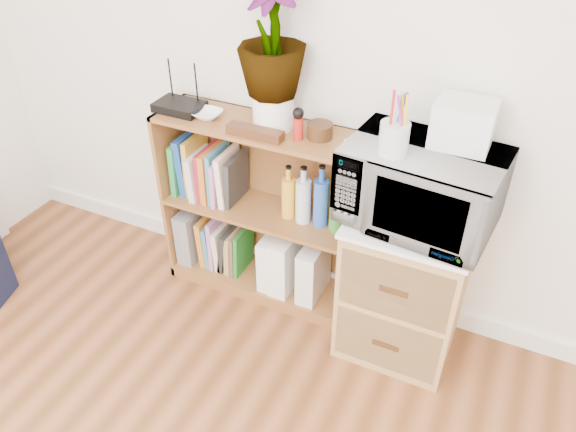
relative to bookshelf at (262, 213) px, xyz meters
The scene contains 21 objects.
skirting_board 0.57m from the bookshelf, 21.80° to the left, with size 4.00×0.02×0.10m, color white.
bookshelf is the anchor object (origin of this frame).
wicker_unit 0.76m from the bookshelf, ahead, with size 0.50×0.45×0.70m, color #9E7542.
microwave 0.86m from the bookshelf, ahead, with size 0.59×0.40×0.33m, color silver.
pen_cup 0.92m from the bookshelf, 14.18° to the right, with size 0.11×0.11×0.12m, color silver.
small_appliance 1.08m from the bookshelf, ahead, with size 0.22×0.18×0.17m, color white.
router 0.64m from the bookshelf, behind, with size 0.22×0.15×0.04m, color black.
white_bowl 0.55m from the bookshelf, behind, with size 0.13×0.13×0.03m, color white.
plant_pot 0.55m from the bookshelf, 18.72° to the left, with size 0.18×0.18×0.15m, color white.
potted_plant 0.89m from the bookshelf, 18.72° to the left, with size 0.29×0.29×0.51m, color #316528.
trinket_box 0.51m from the bookshelf, 72.57° to the right, with size 0.25×0.06×0.04m, color #3D2110.
kokeshi_doll 0.56m from the bookshelf, 11.06° to the right, with size 0.04×0.04×0.10m, color #B21D16.
wooden_bowl 0.58m from the bookshelf, ahead, with size 0.11×0.11×0.06m, color #38210F.
paint_jars 0.70m from the bookshelf, 10.70° to the right, with size 0.11×0.04×0.06m, color pink.
file_box 0.50m from the bookshelf, behind, with size 0.09×0.24×0.30m, color slate.
magazine_holder_left 0.27m from the bookshelf, ahead, with size 0.09×0.24×0.30m, color white.
magazine_holder_mid 0.28m from the bookshelf, ahead, with size 0.10×0.25×0.31m, color white.
magazine_holder_right 0.38m from the bookshelf, ahead, with size 0.10×0.24×0.30m, color silver.
cookbooks 0.34m from the bookshelf, behind, with size 0.34×0.20×0.31m.
liquor_bottles 0.31m from the bookshelf, ahead, with size 0.31×0.07×0.31m.
lower_books 0.36m from the bookshelf, behind, with size 0.25×0.19×0.30m.
Camera 1 is at (0.72, 0.13, 2.08)m, focal length 35.00 mm.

